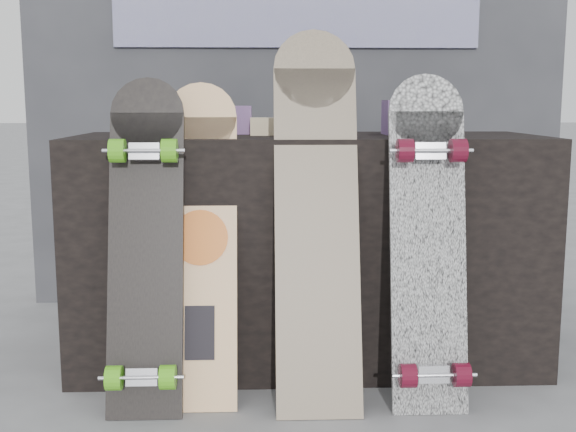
{
  "coord_description": "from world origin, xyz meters",
  "views": [
    {
      "loc": [
        -0.16,
        -2.0,
        0.91
      ],
      "look_at": [
        -0.08,
        0.2,
        0.56
      ],
      "focal_mm": 45.0,
      "sensor_mm": 36.0,
      "label": 1
    }
  ],
  "objects_px": {
    "longboard_geisha": "(200,233)",
    "longboard_celtic": "(316,205)",
    "vendor_table": "(307,248)",
    "skateboard_dark": "(145,239)",
    "longboard_cascadia": "(429,239)"
  },
  "relations": [
    {
      "from": "vendor_table",
      "to": "longboard_celtic",
      "type": "relative_size",
      "value": 1.4
    },
    {
      "from": "longboard_cascadia",
      "to": "longboard_geisha",
      "type": "bearing_deg",
      "value": 171.52
    },
    {
      "from": "longboard_geisha",
      "to": "longboard_celtic",
      "type": "xyz_separation_m",
      "value": [
        0.36,
        -0.03,
        0.09
      ]
    },
    {
      "from": "vendor_table",
      "to": "longboard_celtic",
      "type": "distance_m",
      "value": 0.4
    },
    {
      "from": "skateboard_dark",
      "to": "longboard_cascadia",
      "type": "bearing_deg",
      "value": -2.26
    },
    {
      "from": "longboard_celtic",
      "to": "longboard_geisha",
      "type": "bearing_deg",
      "value": 175.44
    },
    {
      "from": "longboard_celtic",
      "to": "longboard_cascadia",
      "type": "xyz_separation_m",
      "value": [
        0.33,
        -0.07,
        -0.09
      ]
    },
    {
      "from": "longboard_celtic",
      "to": "skateboard_dark",
      "type": "xyz_separation_m",
      "value": [
        -0.51,
        -0.04,
        -0.09
      ]
    },
    {
      "from": "vendor_table",
      "to": "longboard_geisha",
      "type": "height_order",
      "value": "longboard_geisha"
    },
    {
      "from": "longboard_cascadia",
      "to": "skateboard_dark",
      "type": "height_order",
      "value": "longboard_cascadia"
    },
    {
      "from": "vendor_table",
      "to": "longboard_cascadia",
      "type": "height_order",
      "value": "longboard_cascadia"
    },
    {
      "from": "vendor_table",
      "to": "longboard_geisha",
      "type": "distance_m",
      "value": 0.49
    },
    {
      "from": "longboard_geisha",
      "to": "longboard_celtic",
      "type": "height_order",
      "value": "longboard_celtic"
    },
    {
      "from": "vendor_table",
      "to": "longboard_celtic",
      "type": "bearing_deg",
      "value": -89.21
    },
    {
      "from": "longboard_celtic",
      "to": "longboard_cascadia",
      "type": "distance_m",
      "value": 0.35
    }
  ]
}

